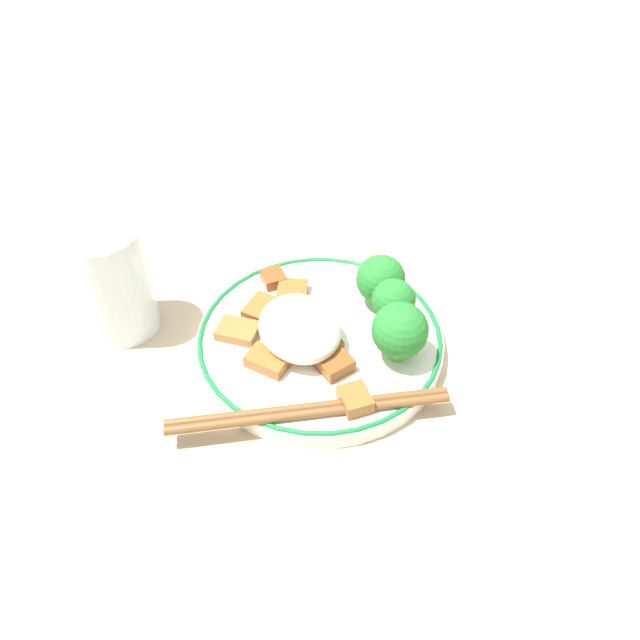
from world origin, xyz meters
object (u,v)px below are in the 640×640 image
(broccoli_back_right, at_px, (381,280))
(chopsticks, at_px, (309,411))
(broccoli_back_center, at_px, (394,302))
(plate, at_px, (320,340))
(drinking_glass, at_px, (113,282))
(broccoli_back_left, at_px, (400,331))

(broccoli_back_right, distance_m, chopsticks, 0.16)
(broccoli_back_right, bearing_deg, broccoli_back_center, 168.07)
(plate, bearing_deg, drinking_glass, 53.71)
(chopsticks, bearing_deg, plate, -32.84)
(broccoli_back_left, xyz_separation_m, drinking_glass, (0.17, 0.21, 0.01))
(broccoli_back_left, bearing_deg, chopsticks, 102.35)
(plate, bearing_deg, chopsticks, 147.16)
(broccoli_back_center, height_order, chopsticks, broccoli_back_center)
(broccoli_back_left, xyz_separation_m, broccoli_back_right, (0.07, -0.02, -0.00))
(plate, xyz_separation_m, drinking_glass, (0.12, 0.16, 0.05))
(broccoli_back_center, relative_size, drinking_glass, 0.47)
(broccoli_back_right, xyz_separation_m, drinking_glass, (0.10, 0.23, 0.01))
(plate, bearing_deg, broccoli_back_right, -78.64)
(plate, relative_size, broccoli_back_left, 3.97)
(broccoli_back_left, height_order, chopsticks, broccoli_back_left)
(plate, distance_m, broccoli_back_center, 0.08)
(plate, bearing_deg, broccoli_back_left, -137.77)
(broccoli_back_right, relative_size, drinking_glass, 0.47)
(plate, xyz_separation_m, chopsticks, (-0.08, 0.05, 0.01))
(drinking_glass, bearing_deg, broccoli_back_right, -113.63)
(plate, distance_m, broccoli_back_left, 0.08)
(plate, height_order, broccoli_back_left, broccoli_back_left)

